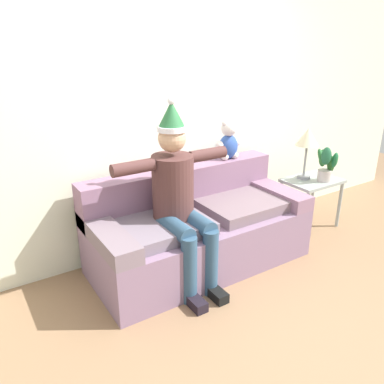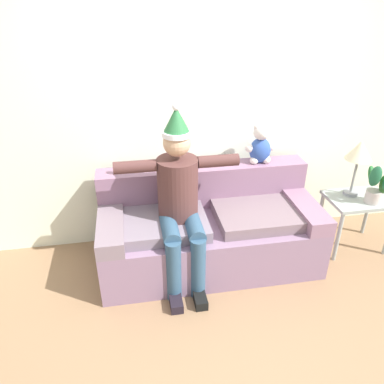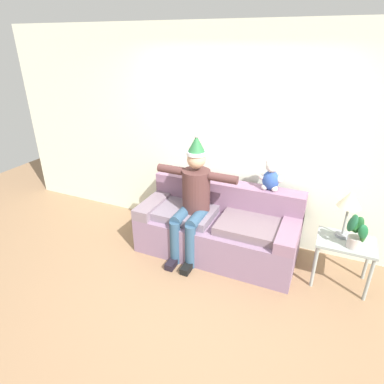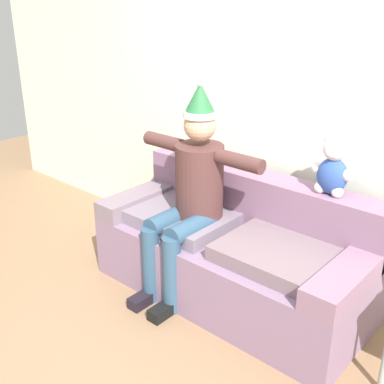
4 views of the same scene
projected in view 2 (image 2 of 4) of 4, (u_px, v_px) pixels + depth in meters
ground_plane at (237, 345)px, 2.72m from camera, size 10.00×10.00×0.00m
back_wall at (199, 105)px, 3.43m from camera, size 7.00×0.10×2.70m
couch at (208, 229)px, 3.46m from camera, size 1.95×0.87×0.85m
person_seated at (179, 197)px, 3.06m from camera, size 1.02×0.77×1.54m
teddy_bear at (261, 145)px, 3.45m from camera, size 0.29×0.17×0.38m
side_table at (358, 206)px, 3.58m from camera, size 0.59×0.43×0.55m
table_lamp at (359, 153)px, 3.40m from camera, size 0.24×0.24×0.54m
potted_plant at (377, 184)px, 3.37m from camera, size 0.26×0.27×0.39m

